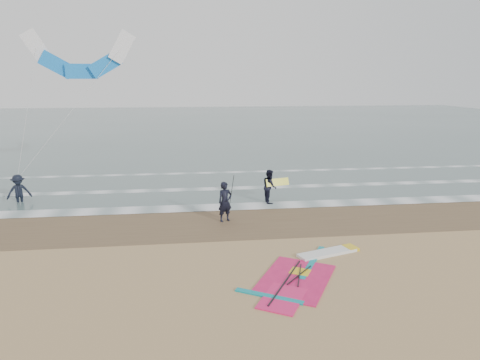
{
  "coord_description": "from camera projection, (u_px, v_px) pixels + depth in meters",
  "views": [
    {
      "loc": [
        -3.19,
        -12.82,
        6.48
      ],
      "look_at": [
        -1.04,
        5.0,
        2.2
      ],
      "focal_mm": 32.0,
      "sensor_mm": 36.0,
      "label": 1
    }
  ],
  "objects": [
    {
      "name": "ground",
      "position": [
        289.0,
        278.0,
        14.25
      ],
      "size": [
        120.0,
        120.0,
        0.0
      ],
      "primitive_type": "plane",
      "color": "tan",
      "rests_on": "ground"
    },
    {
      "name": "sea_water",
      "position": [
        211.0,
        125.0,
        60.61
      ],
      "size": [
        120.0,
        80.0,
        0.02
      ],
      "primitive_type": "cube",
      "color": "#47605E",
      "rests_on": "ground"
    },
    {
      "name": "wet_sand_band",
      "position": [
        260.0,
        220.0,
        20.05
      ],
      "size": [
        120.0,
        5.0,
        0.01
      ],
      "primitive_type": "cube",
      "color": "brown",
      "rests_on": "ground"
    },
    {
      "name": "foam_waterline",
      "position": [
        247.0,
        195.0,
        24.33
      ],
      "size": [
        120.0,
        9.15,
        0.02
      ],
      "color": "white",
      "rests_on": "ground"
    },
    {
      "name": "windsurf_rig",
      "position": [
        306.0,
        271.0,
        14.64
      ],
      "size": [
        5.12,
        4.85,
        0.12
      ],
      "color": "white",
      "rests_on": "ground"
    },
    {
      "name": "person_standing",
      "position": [
        225.0,
        202.0,
        19.69
      ],
      "size": [
        0.8,
        0.67,
        1.87
      ],
      "primitive_type": "imported",
      "rotation": [
        0.0,
        0.0,
        0.37
      ],
      "color": "black",
      "rests_on": "ground"
    },
    {
      "name": "person_walking",
      "position": [
        270.0,
        186.0,
        22.66
      ],
      "size": [
        0.72,
        0.9,
        1.8
      ],
      "primitive_type": "imported",
      "rotation": [
        0.0,
        0.0,
        1.62
      ],
      "color": "black",
      "rests_on": "ground"
    },
    {
      "name": "person_wading",
      "position": [
        18.0,
        186.0,
        22.62
      ],
      "size": [
        1.4,
        1.13,
        1.88
      ],
      "primitive_type": "imported",
      "rotation": [
        0.0,
        0.0,
        0.41
      ],
      "color": "black",
      "rests_on": "ground"
    },
    {
      "name": "held_pole",
      "position": [
        231.0,
        192.0,
        19.62
      ],
      "size": [
        0.17,
        0.86,
        1.82
      ],
      "color": "black",
      "rests_on": "ground"
    },
    {
      "name": "carried_kiteboard",
      "position": [
        277.0,
        182.0,
        22.56
      ],
      "size": [
        1.3,
        0.51,
        0.39
      ],
      "color": "yellow",
      "rests_on": "ground"
    },
    {
      "name": "surf_kite",
      "position": [
        80.0,
        59.0,
        25.36
      ],
      "size": [
        6.56,
        4.37,
        8.04
      ],
      "color": "white",
      "rests_on": "ground"
    }
  ]
}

